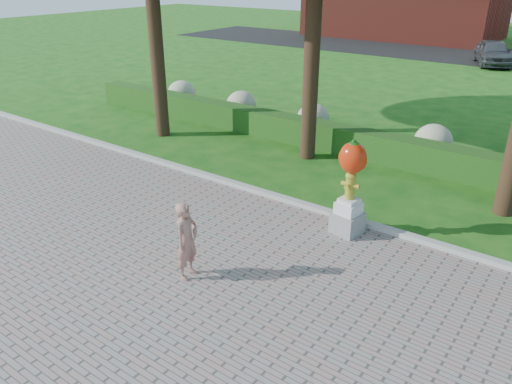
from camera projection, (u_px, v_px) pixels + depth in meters
ground at (235, 270)px, 9.30m from camera, size 100.00×100.00×0.00m
curb at (315, 209)px, 11.47m from camera, size 40.00×0.18×0.15m
lawn_hedge at (386, 148)px, 14.28m from camera, size 24.00×0.70×0.80m
hydrangea_row at (418, 138)px, 14.64m from camera, size 20.10×1.10×0.99m
hydrant_sculpture at (350, 185)px, 10.11m from camera, size 0.63×0.63×2.05m
woman at (187, 241)px, 8.77m from camera, size 0.42×0.58×1.46m
parked_car at (493, 52)px, 28.03m from camera, size 3.04×4.34×1.37m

